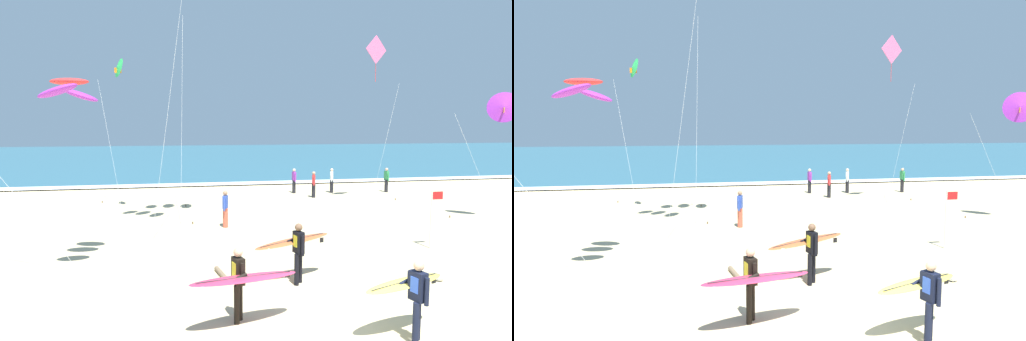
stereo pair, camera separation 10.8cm
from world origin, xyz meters
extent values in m
cube|color=#2D6075|center=(0.00, 53.52, 0.04)|extent=(160.00, 60.00, 0.08)
cube|color=white|center=(0.00, 23.82, 0.09)|extent=(160.00, 1.64, 0.01)
cylinder|color=black|center=(1.54, -0.37, 0.44)|extent=(0.13, 0.13, 0.88)
cylinder|color=black|center=(1.70, -0.16, 0.44)|extent=(0.13, 0.13, 0.88)
cube|color=black|center=(1.62, -0.26, 1.18)|extent=(0.28, 0.38, 0.60)
cube|color=blue|center=(1.52, -0.29, 1.22)|extent=(0.06, 0.20, 0.32)
sphere|color=tan|center=(1.62, -0.26, 1.60)|extent=(0.21, 0.21, 0.21)
cylinder|color=black|center=(1.68, -0.48, 1.14)|extent=(0.09, 0.09, 0.56)
cylinder|color=black|center=(1.56, -0.04, 1.29)|extent=(0.09, 0.09, 0.26)
cylinder|color=black|center=(1.48, 0.03, 1.16)|extent=(0.26, 0.14, 0.14)
ellipsoid|color=#EFD14C|center=(1.53, 0.09, 1.12)|extent=(2.07, 1.01, 0.17)
cube|color=#333333|center=(1.53, 0.09, 1.16)|extent=(1.71, 0.49, 0.09)
cube|color=#262628|center=(2.34, 0.31, 1.05)|extent=(0.12, 0.04, 0.14)
cylinder|color=black|center=(0.11, 3.27, 0.44)|extent=(0.13, 0.13, 0.88)
cylinder|color=black|center=(0.26, 3.47, 0.44)|extent=(0.13, 0.13, 0.88)
cube|color=black|center=(0.19, 3.37, 1.18)|extent=(0.27, 0.38, 0.60)
cube|color=yellow|center=(0.08, 3.35, 1.22)|extent=(0.06, 0.20, 0.32)
sphere|color=brown|center=(0.19, 3.37, 1.60)|extent=(0.21, 0.21, 0.21)
cylinder|color=black|center=(0.24, 3.15, 1.14)|extent=(0.09, 0.09, 0.56)
cylinder|color=black|center=(0.13, 3.60, 1.29)|extent=(0.09, 0.09, 0.26)
cylinder|color=black|center=(0.06, 3.67, 1.16)|extent=(0.26, 0.14, 0.14)
ellipsoid|color=orange|center=(0.11, 3.72, 1.12)|extent=(2.38, 1.06, 0.30)
cube|color=#333333|center=(0.11, 3.72, 1.16)|extent=(1.99, 0.48, 0.20)
cube|color=#262628|center=(1.05, 3.94, 1.05)|extent=(0.12, 0.04, 0.14)
cylinder|color=black|center=(-1.84, 1.23, 0.44)|extent=(0.13, 0.13, 0.88)
cylinder|color=black|center=(-1.75, 1.43, 0.44)|extent=(0.13, 0.13, 0.88)
cube|color=black|center=(-1.80, 1.33, 1.18)|extent=(0.28, 0.38, 0.60)
cube|color=yellow|center=(-1.90, 1.30, 1.22)|extent=(0.07, 0.20, 0.32)
sphere|color=tan|center=(-1.80, 1.33, 1.60)|extent=(0.21, 0.21, 0.21)
cylinder|color=black|center=(-1.74, 1.11, 1.29)|extent=(0.09, 0.09, 0.26)
cylinder|color=black|center=(-1.77, 1.01, 1.16)|extent=(0.26, 0.14, 0.14)
cylinder|color=black|center=(-1.86, 1.55, 1.14)|extent=(0.09, 0.09, 0.56)
ellipsoid|color=#D83359|center=(-1.70, 0.98, 1.12)|extent=(2.57, 1.18, 0.16)
cube|color=#333333|center=(-1.70, 0.98, 1.16)|extent=(2.14, 0.62, 0.08)
cube|color=#262628|center=(-0.68, 1.27, 1.05)|extent=(0.12, 0.04, 0.14)
cone|color=purple|center=(11.28, 9.22, 5.18)|extent=(1.32, 1.13, 1.37)
cube|color=yellow|center=(11.28, 9.22, 5.04)|extent=(0.32, 0.40, 0.24)
cylinder|color=silver|center=(10.49, 9.83, 2.51)|extent=(1.59, 1.22, 4.83)
cylinder|color=brown|center=(9.70, 10.43, 0.05)|extent=(0.06, 0.06, 0.10)
cylinder|color=silver|center=(-2.71, 13.55, 5.05)|extent=(0.35, 4.23, 9.91)
cylinder|color=brown|center=(-2.54, 15.66, 0.05)|extent=(0.06, 0.06, 0.10)
cone|color=green|center=(-5.69, 14.29, 7.13)|extent=(0.71, 1.01, 0.94)
cube|color=orange|center=(-5.69, 14.29, 6.99)|extent=(0.32, 0.15, 0.24)
cylinder|color=silver|center=(-6.43, 15.98, 3.49)|extent=(1.48, 3.39, 6.77)
cylinder|color=brown|center=(-7.16, 17.66, 0.05)|extent=(0.06, 0.06, 0.10)
cylinder|color=silver|center=(-3.19, 10.13, 5.99)|extent=(1.66, 2.47, 11.78)
cylinder|color=brown|center=(-2.37, 11.35, 0.05)|extent=(0.06, 0.06, 0.10)
cube|color=pink|center=(7.79, 14.74, 8.46)|extent=(1.44, 0.57, 1.53)
cylinder|color=red|center=(7.79, 14.74, 7.21)|extent=(0.02, 0.02, 0.97)
cylinder|color=silver|center=(8.68, 15.08, 3.41)|extent=(1.80, 0.69, 6.63)
cylinder|color=brown|center=(9.58, 15.42, 0.05)|extent=(0.06, 0.06, 0.10)
ellipsoid|color=purple|center=(-6.18, 4.68, 5.31)|extent=(1.18, 0.74, 0.53)
ellipsoid|color=red|center=(-6.06, 5.56, 5.64)|extent=(1.17, 0.73, 0.20)
ellipsoid|color=purple|center=(-5.94, 6.43, 5.31)|extent=(1.18, 0.74, 0.53)
cylinder|color=silver|center=(-7.97, 5.82, 2.65)|extent=(3.83, 0.55, 5.12)
cylinder|color=black|center=(4.45, 19.07, 0.42)|extent=(0.22, 0.22, 0.84)
cube|color=purple|center=(4.45, 19.07, 1.11)|extent=(0.21, 0.34, 0.54)
sphere|color=beige|center=(4.45, 19.07, 1.49)|extent=(0.20, 0.20, 0.20)
cylinder|color=purple|center=(4.47, 18.86, 1.01)|extent=(0.08, 0.08, 0.50)
cylinder|color=purple|center=(4.43, 19.28, 1.01)|extent=(0.08, 0.08, 0.50)
cylinder|color=black|center=(5.15, 17.19, 0.42)|extent=(0.22, 0.22, 0.84)
cube|color=red|center=(5.15, 17.19, 1.11)|extent=(0.25, 0.35, 0.54)
sphere|color=tan|center=(5.15, 17.19, 1.49)|extent=(0.20, 0.20, 0.20)
cylinder|color=red|center=(5.20, 17.39, 1.01)|extent=(0.08, 0.08, 0.50)
cylinder|color=red|center=(5.10, 16.98, 1.01)|extent=(0.08, 0.08, 0.50)
cylinder|color=black|center=(10.51, 18.39, 0.42)|extent=(0.22, 0.22, 0.84)
cube|color=#339351|center=(10.51, 18.39, 1.11)|extent=(0.22, 0.34, 0.54)
sphere|color=tan|center=(10.51, 18.39, 1.49)|extent=(0.20, 0.20, 0.20)
cylinder|color=#339351|center=(10.48, 18.60, 1.01)|extent=(0.08, 0.08, 0.50)
cylinder|color=#339351|center=(10.54, 18.18, 1.01)|extent=(0.08, 0.08, 0.50)
cylinder|color=#D8593F|center=(-1.01, 10.46, 0.42)|extent=(0.22, 0.22, 0.84)
cube|color=#3351B7|center=(-1.01, 10.46, 1.11)|extent=(0.28, 0.36, 0.54)
sphere|color=#A87A59|center=(-1.01, 10.46, 1.49)|extent=(0.20, 0.20, 0.20)
cylinder|color=#3351B7|center=(-1.08, 10.26, 1.01)|extent=(0.08, 0.08, 0.50)
cylinder|color=#3351B7|center=(-0.94, 10.65, 1.01)|extent=(0.08, 0.08, 0.50)
cylinder|color=black|center=(6.89, 18.77, 0.42)|extent=(0.22, 0.22, 0.84)
cube|color=white|center=(6.89, 18.77, 1.11)|extent=(0.29, 0.36, 0.54)
sphere|color=beige|center=(6.89, 18.77, 1.49)|extent=(0.20, 0.20, 0.20)
cylinder|color=white|center=(6.81, 18.58, 1.01)|extent=(0.08, 0.08, 0.50)
cylinder|color=white|center=(6.97, 18.96, 1.01)|extent=(0.08, 0.08, 0.50)
cylinder|color=silver|center=(5.82, 5.92, 1.05)|extent=(0.05, 0.05, 2.10)
cube|color=red|center=(6.04, 5.92, 1.90)|extent=(0.40, 0.02, 0.28)
sphere|color=white|center=(4.17, 2.84, 0.14)|extent=(0.28, 0.28, 0.28)
cylinder|color=#846B4C|center=(-1.85, 4.39, 0.07)|extent=(0.32, 1.06, 0.14)
camera|label=1|loc=(-3.17, -8.05, 4.42)|focal=30.90mm
camera|label=2|loc=(-3.06, -8.07, 4.42)|focal=30.90mm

